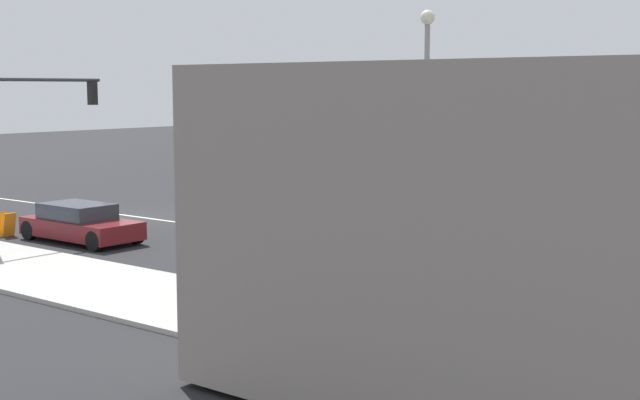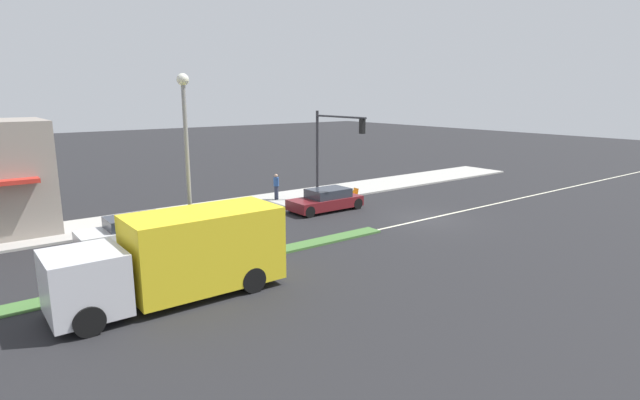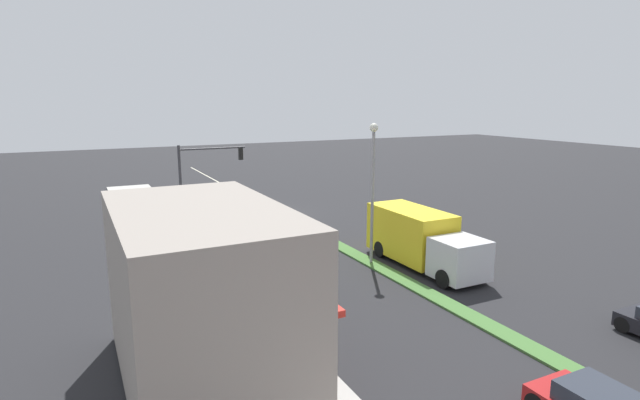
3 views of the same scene
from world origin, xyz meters
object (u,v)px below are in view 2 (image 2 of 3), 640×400
Objects in this scene: delivery_truck at (179,256)px; van_white at (132,231)px; traffic_signal_main at (331,142)px; sedan_maroon at (326,200)px; street_lamp at (187,148)px; pedestrian at (276,186)px; warning_aframe_sign at (353,195)px.

delivery_truck is 1.65× the size of van_white.
van_white is (-1.12, 12.48, -3.26)m from traffic_signal_main.
sedan_maroon is (-1.12, 1.28, -3.28)m from traffic_signal_main.
traffic_signal_main is 1.28× the size of sedan_maroon.
van_white is (5.00, 0.78, -4.14)m from street_lamp.
traffic_signal_main is 4.64m from pedestrian.
sedan_maroon is 0.97× the size of van_white.
sedan_maroon is (-3.96, -0.95, -0.36)m from pedestrian.
traffic_signal_main is 13.24m from street_lamp.
traffic_signal_main is at bearing -48.68° from sedan_maroon.
van_white is at bearing 95.15° from traffic_signal_main.
street_lamp is 4.20m from delivery_truck.
delivery_truck is at bearing 175.47° from van_white.
delivery_truck is at bearing 121.44° from sedan_maroon.
street_lamp is 8.80× the size of warning_aframe_sign.
van_white is at bearing 8.90° from street_lamp.
street_lamp is 0.98× the size of delivery_truck.
street_lamp is at bearing 113.92° from warning_aframe_sign.
pedestrian is 0.37× the size of sedan_maroon.
traffic_signal_main is 0.76× the size of street_lamp.
street_lamp reaches higher than van_white.
traffic_signal_main is 1.24× the size of van_white.
traffic_signal_main is at bearing -141.90° from pedestrian.
sedan_maroon is at bearing 131.32° from traffic_signal_main.
warning_aframe_sign is 0.11× the size of delivery_truck.
van_white is (7.20, -0.57, -0.83)m from delivery_truck.
sedan_maroon is at bearing -90.00° from van_white.
warning_aframe_sign is 3.06m from sedan_maroon.
pedestrian reaches higher than sedan_maroon.
traffic_signal_main is 0.75× the size of delivery_truck.
street_lamp is (-6.12, 11.70, 0.88)m from traffic_signal_main.
delivery_truck is at bearing 118.92° from warning_aframe_sign.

